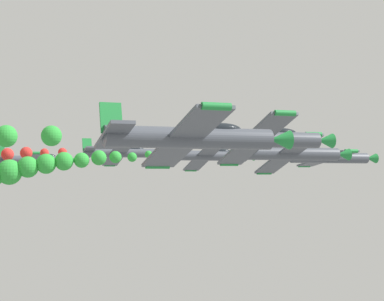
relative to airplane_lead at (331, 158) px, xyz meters
name	(u,v)px	position (x,y,z in m)	size (l,w,h in m)	color
airplane_lead	(331,158)	(0.00, 0.00, 0.00)	(9.52, 10.35, 2.70)	#474C56
airplane_left_inner	(209,155)	(-8.91, -10.13, 0.38)	(9.18, 10.35, 3.47)	#474C56
airplane_right_inner	(293,153)	(10.07, -10.02, -0.01)	(9.17, 10.35, 3.49)	#474C56
airplane_left_outer	(123,153)	(-18.61, -17.52, 0.93)	(9.26, 10.35, 3.35)	#474C56
airplane_right_outer	(262,139)	(19.17, -17.39, 0.60)	(9.17, 10.35, 3.50)	#474C56
airplane_trailing	(35,160)	(-27.39, -26.87, 0.18)	(9.46, 10.35, 2.90)	#474C56
airplane_high_slot	(194,137)	(28.12, -25.68, 0.04)	(9.29, 10.35, 3.30)	#474C56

